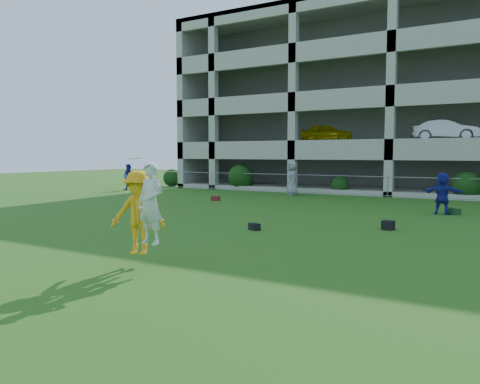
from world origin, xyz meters
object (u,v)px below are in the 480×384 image
Objects in this scene: bystander_a at (129,177)px; frisbee_contest at (141,210)px; crate_d at (388,225)px; parking_garage at (418,104)px; bystander_c at (292,178)px; bystander_d at (442,193)px.

bystander_a is 22.27m from frisbee_contest.
parking_garage is at bearing 97.53° from crate_d.
bystander_a is at bearing -143.07° from parking_garage.
bystander_c is 0.07× the size of parking_garage.
bystander_a is at bearing 156.77° from crate_d.
bystander_a is 0.88× the size of bystander_c.
bystander_c is 12.62m from parking_garage.
bystander_d is (8.82, -4.97, -0.15)m from bystander_c.
frisbee_contest is at bearing -114.20° from crate_d.
frisbee_contest is (-3.49, -7.76, 1.08)m from crate_d.
bystander_d is at bearing -76.50° from parking_garage.
crate_d is at bearing -0.55° from bystander_c.
frisbee_contest is (4.35, -17.83, 0.22)m from bystander_c.
bystander_c reaches higher than bystander_a.
frisbee_contest is at bearing -91.60° from parking_garage.
parking_garage is (16.34, 12.28, 5.13)m from bystander_a.
parking_garage reaches higher than crate_d.
bystander_a is 20.26m from bystander_d.
frisbee_contest is 28.63m from parking_garage.
bystander_c reaches higher than bystander_d.
bystander_c is 12.79m from crate_d.
bystander_c is 18.35m from frisbee_contest.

